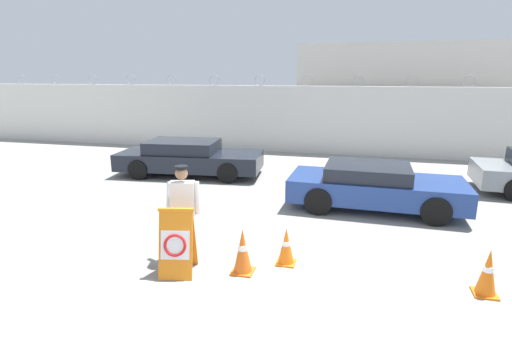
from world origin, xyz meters
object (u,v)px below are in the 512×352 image
(traffic_cone_near, at_px, (286,246))
(parked_car_front_coupe, at_px, (189,157))
(security_guard, at_px, (183,207))
(parked_car_rear_sedan, at_px, (374,186))
(traffic_cone_mid, at_px, (488,273))
(barricade_sign, at_px, (177,242))
(traffic_cone_far, at_px, (243,251))

(traffic_cone_near, xyz_separation_m, parked_car_front_coupe, (-4.36, 5.70, 0.27))
(security_guard, bearing_deg, parked_car_rear_sedan, -147.68)
(traffic_cone_mid, distance_m, parked_car_rear_sedan, 4.18)
(traffic_cone_mid, bearing_deg, parked_car_rear_sedan, 112.40)
(parked_car_front_coupe, relative_size, parked_car_rear_sedan, 1.14)
(parked_car_front_coupe, bearing_deg, parked_car_rear_sedan, -25.12)
(parked_car_front_coupe, height_order, parked_car_rear_sedan, parked_car_front_coupe)
(parked_car_front_coupe, bearing_deg, barricade_sign, -73.62)
(traffic_cone_mid, bearing_deg, traffic_cone_near, 175.02)
(traffic_cone_near, distance_m, traffic_cone_far, 0.84)
(traffic_cone_mid, relative_size, parked_car_front_coupe, 0.15)
(traffic_cone_far, bearing_deg, security_guard, 166.25)
(parked_car_front_coupe, distance_m, parked_car_rear_sedan, 6.34)
(traffic_cone_mid, relative_size, traffic_cone_far, 0.95)
(traffic_cone_far, bearing_deg, parked_car_front_coupe, 120.76)
(parked_car_rear_sedan, bearing_deg, security_guard, -130.98)
(traffic_cone_far, bearing_deg, traffic_cone_mid, 3.33)
(traffic_cone_near, distance_m, parked_car_rear_sedan, 3.93)
(barricade_sign, distance_m, security_guard, 0.74)
(traffic_cone_mid, distance_m, traffic_cone_far, 3.88)
(traffic_cone_near, height_order, traffic_cone_mid, traffic_cone_mid)
(traffic_cone_mid, bearing_deg, barricade_sign, -173.87)
(barricade_sign, relative_size, traffic_cone_mid, 1.55)
(barricade_sign, xyz_separation_m, traffic_cone_near, (1.74, 0.81, -0.25))
(security_guard, xyz_separation_m, parked_car_rear_sedan, (3.50, 3.78, -0.39))
(traffic_cone_near, relative_size, traffic_cone_mid, 0.90)
(barricade_sign, distance_m, parked_car_rear_sedan, 5.52)
(security_guard, xyz_separation_m, parked_car_front_coupe, (-2.48, 5.91, -0.38))
(traffic_cone_near, relative_size, traffic_cone_far, 0.85)
(barricade_sign, xyz_separation_m, traffic_cone_far, (1.07, 0.31, -0.19))
(parked_car_rear_sedan, bearing_deg, barricade_sign, -125.64)
(traffic_cone_near, distance_m, parked_car_front_coupe, 7.19)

